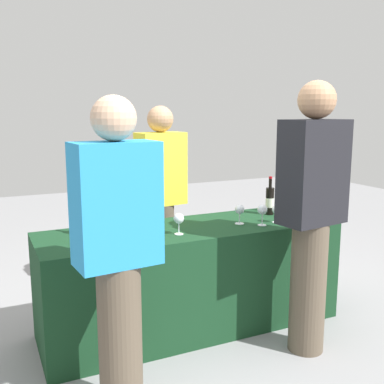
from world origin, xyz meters
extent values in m
plane|color=gray|center=(0.00, 0.00, 0.00)|extent=(12.00, 12.00, 0.00)
cube|color=#14381E|center=(0.00, 0.00, 0.38)|extent=(2.14, 0.66, 0.75)
cylinder|color=black|center=(-0.69, 0.06, 0.86)|extent=(0.07, 0.07, 0.22)
cylinder|color=black|center=(-0.69, 0.06, 1.01)|extent=(0.03, 0.03, 0.08)
cylinder|color=black|center=(-0.69, 0.06, 1.06)|extent=(0.03, 0.03, 0.02)
cylinder|color=silver|center=(-0.69, 0.06, 0.85)|extent=(0.07, 0.07, 0.08)
cylinder|color=black|center=(-0.20, 0.17, 0.86)|extent=(0.07, 0.07, 0.22)
cylinder|color=black|center=(-0.20, 0.17, 1.01)|extent=(0.03, 0.03, 0.08)
cylinder|color=maroon|center=(-0.20, 0.17, 1.05)|extent=(0.03, 0.03, 0.02)
cylinder|color=silver|center=(-0.20, 0.17, 0.85)|extent=(0.07, 0.07, 0.08)
cylinder|color=black|center=(0.72, 0.09, 0.86)|extent=(0.07, 0.07, 0.21)
cylinder|color=black|center=(0.72, 0.09, 1.00)|extent=(0.02, 0.02, 0.07)
cylinder|color=maroon|center=(0.72, 0.09, 1.05)|extent=(0.03, 0.03, 0.02)
cylinder|color=silver|center=(0.72, 0.09, 0.85)|extent=(0.07, 0.07, 0.07)
cylinder|color=black|center=(0.87, 0.09, 0.87)|extent=(0.07, 0.07, 0.23)
cylinder|color=black|center=(0.87, 0.09, 1.03)|extent=(0.03, 0.03, 0.09)
cylinder|color=black|center=(0.87, 0.09, 1.08)|extent=(0.03, 0.03, 0.02)
cylinder|color=silver|center=(0.87, 0.09, 0.85)|extent=(0.07, 0.07, 0.08)
cylinder|color=silver|center=(-0.53, -0.10, 0.75)|extent=(0.06, 0.06, 0.00)
cylinder|color=silver|center=(-0.53, -0.10, 0.79)|extent=(0.01, 0.01, 0.08)
sphere|color=silver|center=(-0.53, -0.10, 0.86)|extent=(0.07, 0.07, 0.07)
sphere|color=#590C19|center=(-0.53, -0.10, 0.85)|extent=(0.04, 0.04, 0.04)
cylinder|color=silver|center=(-0.16, -0.14, 0.75)|extent=(0.06, 0.06, 0.00)
cylinder|color=silver|center=(-0.16, -0.14, 0.79)|extent=(0.01, 0.01, 0.07)
sphere|color=silver|center=(-0.16, -0.14, 0.86)|extent=(0.07, 0.07, 0.07)
cylinder|color=silver|center=(0.35, -0.07, 0.75)|extent=(0.07, 0.07, 0.00)
cylinder|color=silver|center=(0.35, -0.07, 0.79)|extent=(0.01, 0.01, 0.07)
sphere|color=silver|center=(0.35, -0.07, 0.86)|extent=(0.07, 0.07, 0.07)
cylinder|color=silver|center=(0.47, -0.18, 0.75)|extent=(0.06, 0.06, 0.00)
cylinder|color=silver|center=(0.47, -0.18, 0.79)|extent=(0.01, 0.01, 0.08)
sphere|color=silver|center=(0.47, -0.18, 0.87)|extent=(0.07, 0.07, 0.07)
sphere|color=#590C19|center=(0.47, -0.18, 0.85)|extent=(0.04, 0.04, 0.04)
cylinder|color=silver|center=(0.61, -0.15, 0.75)|extent=(0.06, 0.06, 0.00)
cylinder|color=silver|center=(0.61, -0.15, 0.79)|extent=(0.01, 0.01, 0.06)
sphere|color=silver|center=(0.61, -0.15, 0.85)|extent=(0.07, 0.07, 0.07)
cylinder|color=brown|center=(0.02, 0.65, 0.40)|extent=(0.21, 0.21, 0.79)
cube|color=yellow|center=(0.02, 0.65, 1.09)|extent=(0.41, 0.27, 0.59)
sphere|color=tan|center=(0.02, 0.65, 1.49)|extent=(0.21, 0.21, 0.21)
cylinder|color=brown|center=(-0.74, -0.71, 0.40)|extent=(0.22, 0.22, 0.81)
cube|color=#268CCC|center=(-0.74, -0.71, 1.11)|extent=(0.43, 0.26, 0.61)
sphere|color=#D8AD8C|center=(-0.74, -0.71, 1.52)|extent=(0.22, 0.22, 0.22)
cylinder|color=brown|center=(0.54, -0.61, 0.43)|extent=(0.23, 0.23, 0.86)
cube|color=black|center=(0.54, -0.61, 1.18)|extent=(0.45, 0.29, 0.65)
sphere|color=tan|center=(0.54, -0.61, 1.62)|extent=(0.23, 0.23, 0.23)
camera|label=1|loc=(-1.32, -2.82, 1.56)|focal=42.44mm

